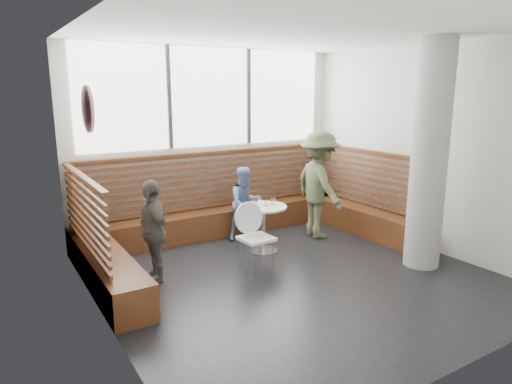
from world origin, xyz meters
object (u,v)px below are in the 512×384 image
child_back (246,203)px  cafe_chair (254,231)px  concrete_column (429,156)px  adult_man (319,185)px  child_left (153,231)px  cafe_table (263,219)px

child_back → cafe_chair: bearing=-111.8°
concrete_column → adult_man: (-0.44, 1.83, -0.68)m
cafe_chair → child_left: bearing=160.9°
child_back → cafe_table: bearing=-93.3°
adult_man → child_back: bearing=72.7°
cafe_table → child_back: size_ratio=0.60×
cafe_table → cafe_chair: 0.71m
cafe_chair → adult_man: adult_man is taller
concrete_column → cafe_table: size_ratio=4.29×
child_left → adult_man: bearing=94.8°
concrete_column → cafe_table: concrete_column is taller
child_left → cafe_table: bearing=93.6°
cafe_table → child_left: 1.84m
cafe_chair → adult_man: 1.89m
cafe_table → child_left: (-1.83, -0.15, 0.15)m
concrete_column → child_left: size_ratio=2.33×
cafe_chair → child_back: bearing=60.5°
cafe_table → adult_man: size_ratio=0.41×
concrete_column → child_left: bearing=156.5°
cafe_table → cafe_chair: (-0.49, -0.51, 0.03)m
concrete_column → child_back: concrete_column is taller
concrete_column → cafe_table: (-1.67, 1.67, -1.07)m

